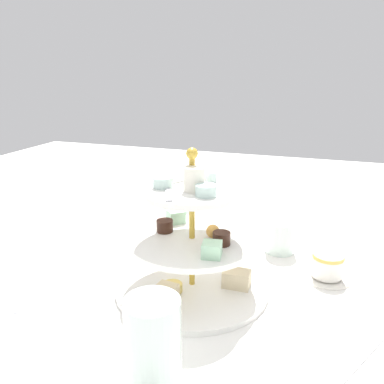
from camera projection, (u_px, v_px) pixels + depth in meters
ground_plane at (192, 288)px, 0.73m from camera, size 2.40×2.40×0.00m
tiered_serving_stand at (192, 250)px, 0.70m from camera, size 0.28×0.28×0.26m
water_glass_tall_right at (153, 348)px, 0.48m from camera, size 0.07×0.07×0.13m
water_glass_short_left at (280, 236)px, 0.86m from camera, size 0.06×0.06×0.07m
teacup_with_saucer at (327, 267)px, 0.75m from camera, size 0.09×0.09×0.05m
butter_knife_left at (31, 286)px, 0.73m from camera, size 0.16×0.08×0.00m
butter_knife_right at (361, 357)px, 0.55m from camera, size 0.16×0.09×0.00m
water_glass_mid_back at (181, 222)px, 0.93m from camera, size 0.06×0.06×0.08m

